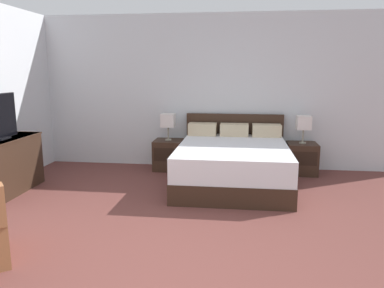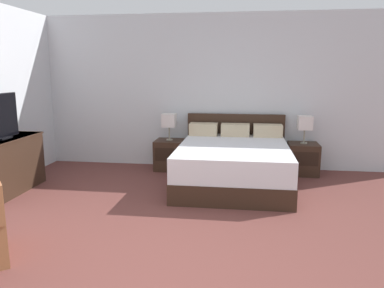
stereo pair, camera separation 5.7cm
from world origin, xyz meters
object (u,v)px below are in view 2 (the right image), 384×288
at_px(table_lamp_left, 169,121).
at_px(nightstand_left, 170,155).
at_px(table_lamp_right, 305,123).
at_px(tv, 0,117).
at_px(dresser, 5,165).
at_px(nightstand_right, 303,159).
at_px(bed, 233,163).

bearing_deg(table_lamp_left, nightstand_left, -90.00).
bearing_deg(table_lamp_right, nightstand_left, -179.96).
relative_size(nightstand_left, table_lamp_right, 1.13).
bearing_deg(tv, dresser, 102.40).
height_order(table_lamp_right, dresser, table_lamp_right).
xyz_separation_m(table_lamp_right, dresser, (-4.28, -1.62, -0.45)).
relative_size(nightstand_right, table_lamp_left, 1.13).
height_order(dresser, tv, tv).
height_order(nightstand_left, tv, tv).
bearing_deg(dresser, nightstand_left, 38.67).
relative_size(nightstand_left, nightstand_right, 1.00).
bearing_deg(nightstand_right, dresser, -159.35).
xyz_separation_m(table_lamp_right, tv, (-4.28, -1.63, 0.22)).
distance_m(nightstand_left, dresser, 2.59).
distance_m(bed, tv, 3.36).
xyz_separation_m(nightstand_left, dresser, (-2.02, -1.61, 0.14)).
bearing_deg(tv, table_lamp_right, 20.81).
height_order(bed, dresser, bed).
xyz_separation_m(bed, nightstand_right, (1.13, 0.73, -0.07)).
relative_size(nightstand_right, dresser, 0.40).
height_order(bed, nightstand_left, bed).
distance_m(table_lamp_right, dresser, 4.60).
bearing_deg(table_lamp_right, table_lamp_left, 180.00).
relative_size(nightstand_right, tv, 0.69).
height_order(nightstand_right, table_lamp_right, table_lamp_right).
height_order(bed, table_lamp_right, table_lamp_right).
relative_size(bed, dresser, 1.58).
distance_m(table_lamp_left, table_lamp_right, 2.27).
xyz_separation_m(bed, table_lamp_left, (-1.13, 0.74, 0.53)).
bearing_deg(nightstand_right, nightstand_left, 180.00).
distance_m(nightstand_left, table_lamp_right, 2.34).
relative_size(nightstand_right, table_lamp_right, 1.13).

